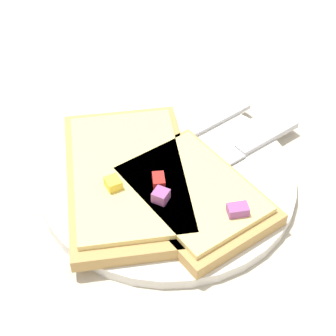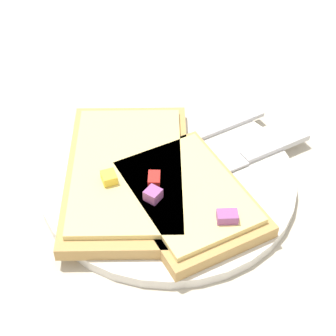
% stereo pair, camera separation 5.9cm
% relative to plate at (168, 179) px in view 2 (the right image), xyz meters
% --- Properties ---
extents(ground_plane, '(4.00, 4.00, 0.00)m').
position_rel_plate_xyz_m(ground_plane, '(0.00, 0.00, -0.01)').
color(ground_plane, '#BCB29E').
extents(plate, '(0.27, 0.27, 0.01)m').
position_rel_plate_xyz_m(plate, '(0.00, 0.00, 0.00)').
color(plate, silver).
rests_on(plate, ground).
extents(fork, '(0.04, 0.23, 0.01)m').
position_rel_plate_xyz_m(fork, '(-0.03, 0.02, 0.01)').
color(fork, '#B7B7BC').
rests_on(fork, plate).
extents(knife, '(0.04, 0.23, 0.01)m').
position_rel_plate_xyz_m(knife, '(0.03, 0.07, 0.01)').
color(knife, '#B7B7BC').
rests_on(knife, plate).
extents(pizza_slice_main, '(0.24, 0.22, 0.03)m').
position_rel_plate_xyz_m(pizza_slice_main, '(-0.02, -0.04, 0.02)').
color(pizza_slice_main, tan).
rests_on(pizza_slice_main, plate).
extents(pizza_slice_corner, '(0.17, 0.13, 0.03)m').
position_rel_plate_xyz_m(pizza_slice_corner, '(0.04, -0.01, 0.02)').
color(pizza_slice_corner, tan).
rests_on(pizza_slice_corner, plate).
extents(crumb_scatter, '(0.01, 0.01, 0.01)m').
position_rel_plate_xyz_m(crumb_scatter, '(-0.00, 0.00, 0.01)').
color(crumb_scatter, '#A98057').
rests_on(crumb_scatter, plate).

